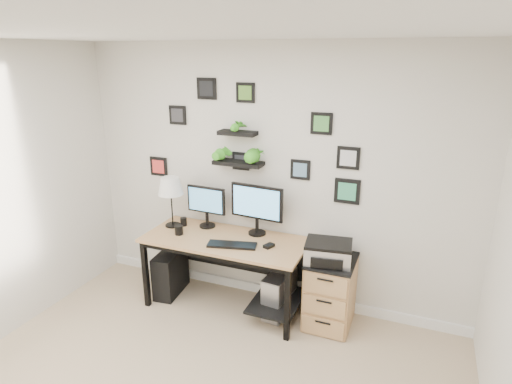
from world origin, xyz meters
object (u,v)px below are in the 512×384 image
at_px(desk, 230,249).
at_px(mug, 179,230).
at_px(monitor_right, 257,206).
at_px(pc_tower_grey, 279,294).
at_px(monitor_left, 206,204).
at_px(printer, 328,252).
at_px(pc_tower_black, 171,272).
at_px(file_cabinet, 330,292).
at_px(table_lamp, 171,187).

distance_m(desk, mug, 0.55).
height_order(monitor_right, pc_tower_grey, monitor_right).
xyz_separation_m(monitor_left, printer, (1.32, -0.15, -0.24)).
bearing_deg(printer, pc_tower_black, -178.67).
bearing_deg(monitor_right, file_cabinet, -8.82).
bearing_deg(file_cabinet, monitor_left, 175.38).
bearing_deg(monitor_left, file_cabinet, -4.62).
relative_size(table_lamp, mug, 5.67).
bearing_deg(pc_tower_black, monitor_left, 21.78).
height_order(pc_tower_black, file_cabinet, file_cabinet).
height_order(monitor_right, table_lamp, table_lamp).
xyz_separation_m(desk, pc_tower_black, (-0.70, -0.02, -0.39)).
bearing_deg(table_lamp, file_cabinet, 0.01).
xyz_separation_m(file_cabinet, printer, (-0.03, -0.04, 0.43)).
relative_size(monitor_left, monitor_right, 0.79).
distance_m(pc_tower_black, pc_tower_grey, 1.22).
bearing_deg(pc_tower_black, printer, -4.57).
bearing_deg(table_lamp, mug, -43.71).
height_order(monitor_left, file_cabinet, monitor_left).
bearing_deg(file_cabinet, pc_tower_black, -177.29).
xyz_separation_m(pc_tower_black, printer, (1.68, 0.04, 0.53)).
xyz_separation_m(monitor_right, pc_tower_black, (-0.92, -0.20, -0.82)).
xyz_separation_m(monitor_right, mug, (-0.72, -0.30, -0.26)).
xyz_separation_m(monitor_right, pc_tower_grey, (0.30, -0.15, -0.84)).
relative_size(desk, pc_tower_black, 3.39).
relative_size(pc_tower_grey, printer, 1.02).
xyz_separation_m(mug, pc_tower_grey, (1.02, 0.15, -0.58)).
relative_size(table_lamp, printer, 1.17).
relative_size(pc_tower_black, printer, 1.04).
height_order(desk, monitor_right, monitor_right).
distance_m(monitor_left, monitor_right, 0.56).
height_order(pc_tower_black, printer, printer).
distance_m(pc_tower_black, file_cabinet, 1.72).
bearing_deg(table_lamp, desk, -4.82).
bearing_deg(printer, pc_tower_grey, 177.71).
bearing_deg(file_cabinet, table_lamp, -179.99).
bearing_deg(monitor_left, pc_tower_black, -152.32).
bearing_deg(pc_tower_black, desk, -4.02).
distance_m(monitor_right, table_lamp, 0.92).
xyz_separation_m(pc_tower_grey, file_cabinet, (0.50, 0.02, 0.12)).
relative_size(monitor_right, pc_tower_grey, 1.20).
bearing_deg(monitor_left, table_lamp, -162.52).
xyz_separation_m(desk, monitor_right, (0.22, 0.18, 0.43)).
distance_m(monitor_right, pc_tower_black, 1.25).
bearing_deg(mug, desk, 12.76).
relative_size(monitor_right, pc_tower_black, 1.17).
height_order(mug, pc_tower_grey, mug).
height_order(desk, table_lamp, table_lamp).
bearing_deg(monitor_right, table_lamp, -172.19).
height_order(monitor_left, mug, monitor_left).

